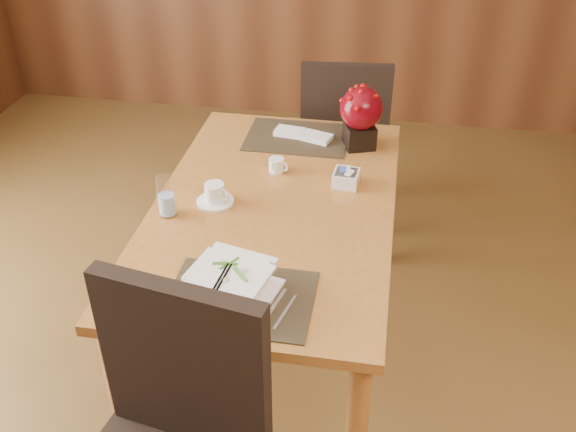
% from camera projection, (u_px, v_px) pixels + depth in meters
% --- Properties ---
extents(dining_table, '(0.90, 1.50, 0.75)m').
position_uv_depth(dining_table, '(274.00, 224.00, 2.48)').
color(dining_table, '#AC6E2F').
rests_on(dining_table, ground).
extents(placemat_near, '(0.45, 0.33, 0.01)m').
position_uv_depth(placemat_near, '(240.00, 298.00, 1.97)').
color(placemat_near, black).
rests_on(placemat_near, dining_table).
extents(placemat_far, '(0.45, 0.33, 0.01)m').
position_uv_depth(placemat_far, '(297.00, 137.00, 2.87)').
color(placemat_far, black).
rests_on(placemat_far, dining_table).
extents(soup_setting, '(0.31, 0.31, 0.10)m').
position_uv_depth(soup_setting, '(230.00, 285.00, 1.95)').
color(soup_setting, white).
rests_on(soup_setting, dining_table).
extents(coffee_cup, '(0.14, 0.14, 0.08)m').
position_uv_depth(coffee_cup, '(215.00, 195.00, 2.41)').
color(coffee_cup, white).
rests_on(coffee_cup, dining_table).
extents(water_glass, '(0.08, 0.08, 0.16)m').
position_uv_depth(water_glass, '(166.00, 196.00, 2.32)').
color(water_glass, silver).
rests_on(water_glass, dining_table).
extents(creamer_jug, '(0.10, 0.10, 0.06)m').
position_uv_depth(creamer_jug, '(276.00, 165.00, 2.61)').
color(creamer_jug, white).
rests_on(creamer_jug, dining_table).
extents(sugar_caddy, '(0.11, 0.11, 0.06)m').
position_uv_depth(sugar_caddy, '(346.00, 178.00, 2.52)').
color(sugar_caddy, white).
rests_on(sugar_caddy, dining_table).
extents(berry_decor, '(0.18, 0.18, 0.27)m').
position_uv_depth(berry_decor, '(361.00, 114.00, 2.72)').
color(berry_decor, black).
rests_on(berry_decor, dining_table).
extents(napkins_far, '(0.28, 0.15, 0.02)m').
position_uv_depth(napkins_far, '(305.00, 135.00, 2.86)').
color(napkins_far, white).
rests_on(napkins_far, dining_table).
extents(bread_plate, '(0.20, 0.20, 0.01)m').
position_uv_depth(bread_plate, '(142.00, 314.00, 1.91)').
color(bread_plate, white).
rests_on(bread_plate, dining_table).
extents(far_chair, '(0.50, 0.50, 0.98)m').
position_uv_depth(far_chair, '(343.00, 135.00, 3.33)').
color(far_chair, black).
rests_on(far_chair, ground).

